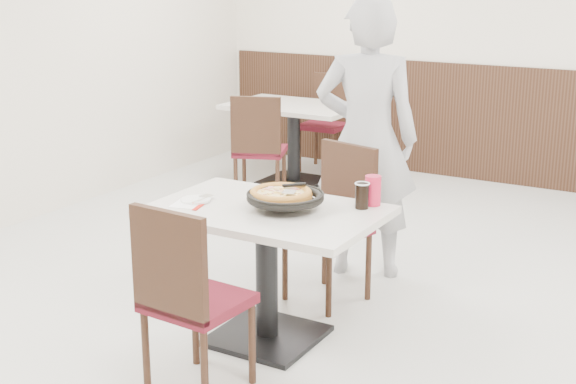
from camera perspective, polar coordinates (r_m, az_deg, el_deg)
The scene contains 19 objects.
floor at distance 4.77m, azimuth 3.46°, elevation -8.76°, with size 7.00×7.00×0.00m, color #AFAFAA.
wall_back at distance 7.66m, azimuth 15.69°, elevation 10.84°, with size 6.00×0.04×2.80m, color silver.
wainscot_back at distance 7.76m, azimuth 15.19°, elevation 4.57°, with size 5.90×0.03×1.10m, color black.
main_table at distance 4.34m, azimuth -1.52°, elevation -5.91°, with size 1.20×0.80×0.75m, color beige, non-canonical shape.
chair_near at distance 3.83m, azimuth -6.42°, elevation -7.44°, with size 0.42×0.42×0.95m, color black, non-canonical shape.
chair_far at distance 4.82m, azimuth 2.81°, elevation -2.42°, with size 0.42×0.42×0.95m, color black, non-canonical shape.
trivet at distance 4.24m, azimuth -0.88°, elevation -0.85°, with size 0.12×0.12×0.04m, color black.
pizza_pan at distance 4.19m, azimuth -0.19°, elevation -0.68°, with size 0.32×0.32×0.01m, color black.
pizza at distance 4.23m, azimuth -0.52°, elevation -0.29°, with size 0.33×0.33×0.02m, color gold.
pizza_server at distance 4.18m, azimuth 0.09°, elevation 0.01°, with size 0.07×0.08×0.00m, color white.
napkin at distance 4.32m, azimuth -7.09°, elevation -0.86°, with size 0.16×0.16×0.00m, color white.
side_plate at distance 4.37m, azimuth -6.59°, elevation -0.57°, with size 0.16×0.16×0.01m, color white.
fork at distance 4.33m, azimuth -6.24°, elevation -0.57°, with size 0.01×0.15×0.00m, color white.
cola_glass at distance 4.22m, azimuth 5.28°, elevation -0.31°, with size 0.07×0.07×0.13m, color black.
red_cup at distance 4.28m, azimuth 6.06°, elevation 0.11°, with size 0.09×0.09×0.16m, color red.
diner_person at distance 5.18m, azimuth 5.62°, elevation 3.76°, with size 0.66×0.43×1.82m, color silver.
bg_table_left at distance 7.53m, azimuth 0.41°, elevation 3.44°, with size 1.20×0.80×0.75m, color beige, non-canonical shape.
bg_chair_left_near at distance 6.89m, azimuth -2.00°, elevation 3.14°, with size 0.42×0.42×0.95m, color black, non-canonical shape.
bg_chair_left_far at distance 8.01m, azimuth 2.58°, elevation 4.90°, with size 0.42×0.42×0.95m, color black, non-canonical shape.
Camera 1 is at (1.92, -3.90, 1.98)m, focal length 50.00 mm.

